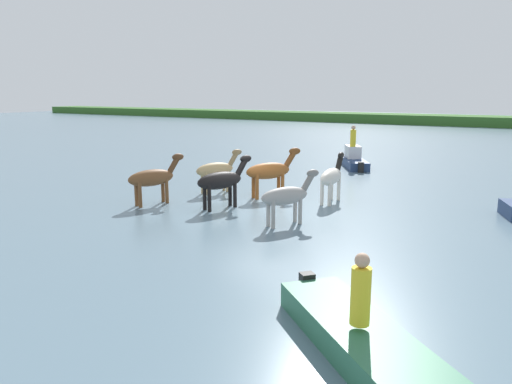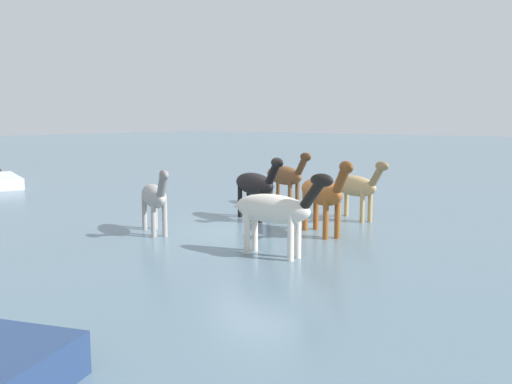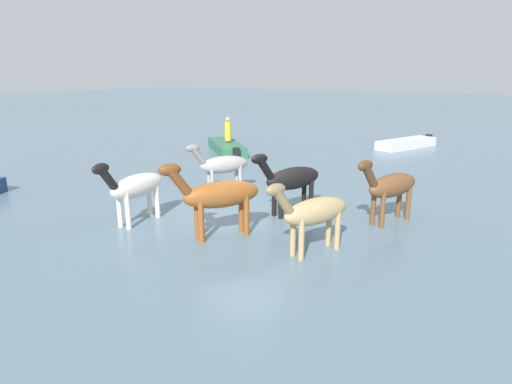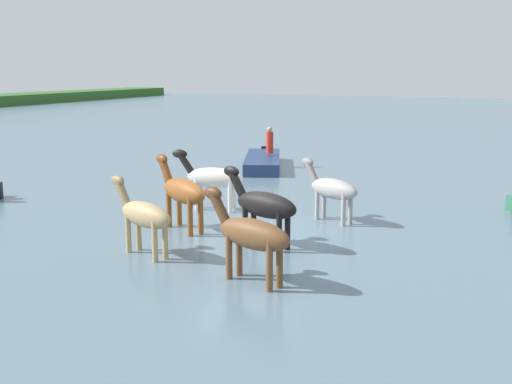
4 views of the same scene
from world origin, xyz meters
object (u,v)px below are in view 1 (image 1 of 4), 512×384
horse_mid_herd (332,176)px  horse_lead (217,170)px  person_watcher_seated (361,292)px  boat_launch_far (354,161)px  horse_rear_stallion (153,178)px  horse_chestnut_trailing (222,181)px  horse_gray_outer (287,196)px  person_boatman_standing (353,137)px  horse_dun_straggler (270,171)px  boat_skiff_near (361,345)px

horse_mid_herd → horse_lead: bearing=94.8°
horse_lead → person_watcher_seated: 13.61m
boat_launch_far → person_watcher_seated: size_ratio=3.20×
horse_rear_stallion → person_watcher_seated: size_ratio=1.99×
horse_chestnut_trailing → horse_gray_outer: (3.09, -0.84, -0.08)m
person_boatman_standing → horse_lead: bearing=-104.6°
horse_rear_stallion → boat_launch_far: (3.34, 12.96, -0.72)m
horse_lead → boat_launch_far: size_ratio=0.59×
horse_mid_herd → person_boatman_standing: (-2.38, 9.01, 0.70)m
person_watcher_seated → horse_gray_outer: bearing=125.5°
horse_dun_straggler → person_boatman_standing: size_ratio=1.97×
horse_rear_stallion → person_watcher_seated: (10.36, -6.60, 0.11)m
horse_dun_straggler → horse_mid_herd: size_ratio=0.99×
horse_chestnut_trailing → person_watcher_seated: bearing=-113.0°
horse_lead → horse_chestnut_trailing: bearing=-118.6°
horse_rear_stallion → boat_skiff_near: horse_rear_stallion is taller
horse_gray_outer → person_boatman_standing: (-2.39, 12.82, 0.76)m
boat_launch_far → person_watcher_seated: 20.80m
person_boatman_standing → boat_skiff_near: bearing=-69.9°
horse_lead → boat_skiff_near: horse_lead is taller
boat_launch_far → person_boatman_standing: bearing=140.6°
horse_gray_outer → horse_dun_straggler: size_ratio=0.90×
horse_dun_straggler → horse_mid_herd: 2.53m
horse_chestnut_trailing → horse_gray_outer: horse_chestnut_trailing is taller
horse_dun_straggler → person_watcher_seated: size_ratio=1.97×
person_boatman_standing → horse_mid_herd: bearing=-75.2°
horse_dun_straggler → person_boatman_standing: person_boatman_standing is taller
boat_launch_far → horse_chestnut_trailing: bearing=146.7°
boat_skiff_near → horse_lead: bearing=177.0°
horse_chestnut_trailing → person_watcher_seated: size_ratio=2.01×
horse_chestnut_trailing → horse_mid_herd: horse_chestnut_trailing is taller
horse_lead → boat_skiff_near: (9.60, -9.55, -0.81)m
horse_mid_herd → boat_skiff_near: 11.31m
horse_mid_herd → person_boatman_standing: bearing=11.4°
horse_gray_outer → horse_rear_stallion: horse_rear_stallion is taller
horse_mid_herd → boat_launch_far: size_ratio=0.62×
horse_dun_straggler → boat_skiff_near: (7.19, -9.88, -0.91)m
horse_gray_outer → horse_mid_herd: horse_mid_herd is taller
horse_chestnut_trailing → person_watcher_seated: 10.72m
horse_chestnut_trailing → boat_launch_far: horse_chestnut_trailing is taller
horse_lead → horse_rear_stallion: 3.15m
horse_lead → person_boatman_standing: person_boatman_standing is taller
horse_lead → horse_dun_straggler: 2.43m
horse_rear_stallion → person_watcher_seated: bearing=-102.9°
boat_skiff_near → person_watcher_seated: (-0.01, -0.11, 0.96)m
horse_mid_herd → person_boatman_standing: person_boatman_standing is taller
horse_mid_herd → horse_gray_outer: bearing=176.7°
horse_gray_outer → horse_mid_herd: 3.81m
horse_lead → boat_skiff_near: bearing=-112.4°
horse_lead → boat_skiff_near: 13.56m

